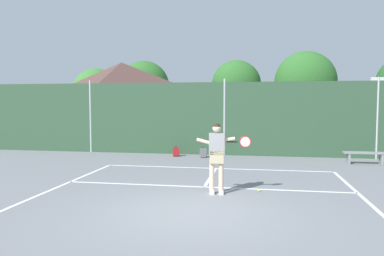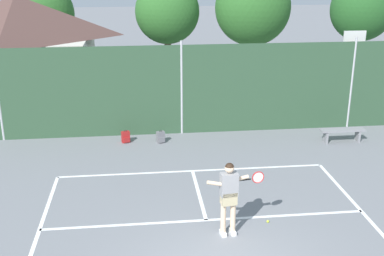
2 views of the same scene
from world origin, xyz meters
name	(u,v)px [view 2 (image 2 of 2)]	position (x,y,z in m)	size (l,w,h in m)	color
chainlink_fence	(182,90)	(0.00, 9.00, 1.67)	(26.09, 0.09, 3.48)	#2D4C33
basketball_hoop	(352,62)	(6.98, 10.24, 2.31)	(0.90, 0.67, 3.55)	yellow
clubhouse_building	(21,50)	(-6.55, 13.40, 2.49)	(6.31, 5.78, 4.81)	beige
treeline_backdrop	(165,13)	(-0.04, 17.55, 3.55)	(24.21, 3.61, 5.78)	brown
tennis_player	(229,192)	(0.43, 1.76, 1.11)	(1.42, 0.38, 1.85)	silver
tennis_ball	(268,221)	(1.52, 2.18, 0.03)	(0.07, 0.07, 0.07)	#CCE033
backpack_red	(126,137)	(-2.09, 8.25, 0.19)	(0.32, 0.30, 0.46)	maroon
backpack_grey	(161,137)	(-0.84, 8.10, 0.19)	(0.32, 0.30, 0.46)	slate
courtside_bench	(342,132)	(5.61, 7.42, 0.36)	(1.60, 0.36, 0.48)	gray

